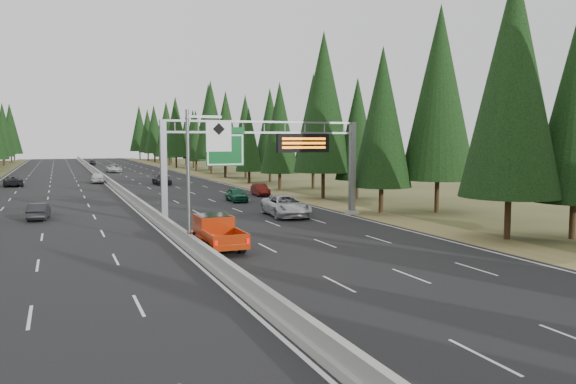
# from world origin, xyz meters

# --- Properties ---
(road) EXTENTS (32.00, 260.00, 0.08)m
(road) POSITION_xyz_m (0.00, 80.00, 0.04)
(road) COLOR black
(road) RESTS_ON ground
(shoulder_right) EXTENTS (3.60, 260.00, 0.06)m
(shoulder_right) POSITION_xyz_m (17.80, 80.00, 0.03)
(shoulder_right) COLOR olive
(shoulder_right) RESTS_ON ground
(median_barrier) EXTENTS (0.70, 260.00, 0.85)m
(median_barrier) POSITION_xyz_m (0.00, 80.00, 0.41)
(median_barrier) COLOR gray
(median_barrier) RESTS_ON road
(sign_gantry) EXTENTS (16.75, 0.98, 7.80)m
(sign_gantry) POSITION_xyz_m (8.92, 34.88, 5.27)
(sign_gantry) COLOR slate
(sign_gantry) RESTS_ON road
(hov_sign_pole) EXTENTS (2.80, 0.50, 8.00)m
(hov_sign_pole) POSITION_xyz_m (0.58, 24.97, 4.72)
(hov_sign_pole) COLOR slate
(hov_sign_pole) RESTS_ON road
(tree_row_right) EXTENTS (11.67, 243.17, 18.92)m
(tree_row_right) POSITION_xyz_m (21.98, 78.72, 9.25)
(tree_row_right) COLOR black
(tree_row_right) RESTS_ON ground
(silver_minivan) EXTENTS (3.41, 6.53, 1.75)m
(silver_minivan) POSITION_xyz_m (10.47, 35.83, 0.96)
(silver_minivan) COLOR silver
(silver_minivan) RESTS_ON road
(red_pickup) EXTENTS (2.06, 5.76, 1.88)m
(red_pickup) POSITION_xyz_m (1.50, 24.71, 1.12)
(red_pickup) COLOR black
(red_pickup) RESTS_ON road
(car_ahead_green) EXTENTS (1.78, 4.17, 1.41)m
(car_ahead_green) POSITION_xyz_m (10.10, 48.48, 0.78)
(car_ahead_green) COLOR #114D32
(car_ahead_green) RESTS_ON road
(car_ahead_dkred) EXTENTS (1.70, 4.08, 1.31)m
(car_ahead_dkred) POSITION_xyz_m (14.50, 53.52, 0.74)
(car_ahead_dkred) COLOR #4F0F0B
(car_ahead_dkred) RESTS_ON road
(car_ahead_dkgrey) EXTENTS (2.28, 5.11, 1.46)m
(car_ahead_dkgrey) POSITION_xyz_m (6.88, 74.41, 0.81)
(car_ahead_dkgrey) COLOR black
(car_ahead_dkgrey) RESTS_ON road
(car_ahead_white) EXTENTS (2.77, 5.72, 1.57)m
(car_ahead_white) POSITION_xyz_m (3.52, 110.01, 0.86)
(car_ahead_white) COLOR #BDBDBD
(car_ahead_white) RESTS_ON road
(car_ahead_far) EXTENTS (2.10, 4.43, 1.46)m
(car_ahead_far) POSITION_xyz_m (1.50, 148.67, 0.81)
(car_ahead_far) COLOR black
(car_ahead_far) RESTS_ON road
(car_onc_near) EXTENTS (1.76, 4.11, 1.32)m
(car_onc_near) POSITION_xyz_m (-8.41, 41.58, 0.74)
(car_onc_near) COLOR black
(car_onc_near) RESTS_ON road
(car_onc_white) EXTENTS (1.96, 4.71, 1.59)m
(car_onc_white) POSITION_xyz_m (-1.50, 81.14, 0.88)
(car_onc_white) COLOR silver
(car_onc_white) RESTS_ON road
(car_onc_far) EXTENTS (2.93, 5.46, 1.46)m
(car_onc_far) POSITION_xyz_m (-12.68, 79.05, 0.81)
(car_onc_far) COLOR black
(car_onc_far) RESTS_ON road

